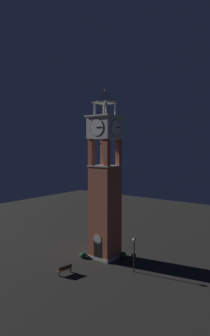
{
  "coord_description": "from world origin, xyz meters",
  "views": [
    {
      "loc": [
        21.76,
        -28.16,
        13.26
      ],
      "look_at": [
        0.0,
        0.0,
        10.72
      ],
      "focal_mm": 32.49,
      "sensor_mm": 36.0,
      "label": 1
    }
  ],
  "objects_px": {
    "clock_tower": "(105,188)",
    "lamp_post": "(134,248)",
    "park_bench": "(65,270)",
    "trash_bin": "(134,258)"
  },
  "relations": [
    {
      "from": "clock_tower",
      "to": "lamp_post",
      "type": "distance_m",
      "value": 7.88
    },
    {
      "from": "park_bench",
      "to": "trash_bin",
      "type": "bearing_deg",
      "value": 63.43
    },
    {
      "from": "park_bench",
      "to": "clock_tower",
      "type": "bearing_deg",
      "value": 87.3
    },
    {
      "from": "park_bench",
      "to": "trash_bin",
      "type": "height_order",
      "value": "park_bench"
    },
    {
      "from": "lamp_post",
      "to": "clock_tower",
      "type": "bearing_deg",
      "value": 162.94
    },
    {
      "from": "lamp_post",
      "to": "trash_bin",
      "type": "height_order",
      "value": "lamp_post"
    },
    {
      "from": "lamp_post",
      "to": "trash_bin",
      "type": "xyz_separation_m",
      "value": [
        -1.65,
        2.56,
        -2.15
      ]
    },
    {
      "from": "clock_tower",
      "to": "trash_bin",
      "type": "bearing_deg",
      "value": 16.32
    },
    {
      "from": "clock_tower",
      "to": "park_bench",
      "type": "distance_m",
      "value": 10.2
    },
    {
      "from": "clock_tower",
      "to": "park_bench",
      "type": "relative_size",
      "value": 12.0
    }
  ]
}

